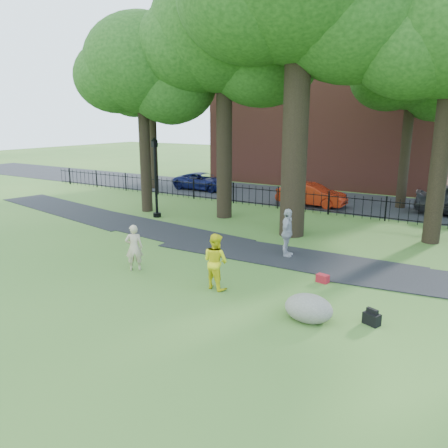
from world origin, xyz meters
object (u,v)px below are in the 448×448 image
Objects in this scene: woman at (134,248)px; lamppost at (156,179)px; man at (216,261)px; boulder at (309,306)px; red_sedan at (311,195)px.

lamppost reaches higher than woman.
man is at bearing 141.19° from woman.
boulder is (6.53, -0.46, -0.44)m from woman.
man reaches higher than boulder.
man is 1.37× the size of boulder.
woman is at bearing 175.98° from boulder.
lamppost is at bearing -28.24° from man.
red_sedan is (1.12, 13.99, -0.14)m from woman.
woman is 8.38m from lamppost.
boulder is 0.31× the size of lamppost.
man is at bearing 170.36° from boulder.
man is 0.43× the size of red_sedan.
lamppost is 9.40m from red_sedan.
woman reaches higher than boulder.
red_sedan is at bearing -69.59° from man.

